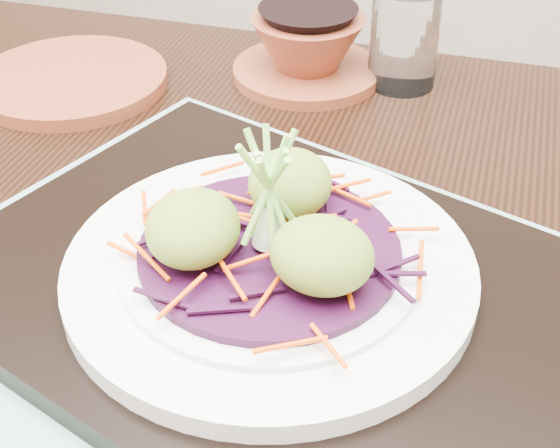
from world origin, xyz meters
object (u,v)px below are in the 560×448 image
(dining_table, at_px, (280,374))
(water_glass, at_px, (405,38))
(terracotta_bowl_set, at_px, (307,51))
(terracotta_side_plate, at_px, (72,80))
(serving_tray, at_px, (270,288))
(white_plate, at_px, (270,267))

(dining_table, relative_size, water_glass, 12.82)
(water_glass, xyz_separation_m, terracotta_bowl_set, (-0.09, -0.02, -0.02))
(water_glass, bearing_deg, terracotta_side_plate, -160.28)
(serving_tray, xyz_separation_m, terracotta_bowl_set, (-0.07, 0.32, 0.01))
(serving_tray, distance_m, white_plate, 0.02)
(dining_table, xyz_separation_m, terracotta_side_plate, (-0.28, 0.20, 0.10))
(terracotta_bowl_set, bearing_deg, white_plate, -77.06)
(white_plate, xyz_separation_m, water_glass, (0.02, 0.34, 0.02))
(serving_tray, relative_size, terracotta_side_plate, 2.16)
(dining_table, distance_m, white_plate, 0.13)
(dining_table, bearing_deg, white_plate, -87.63)
(dining_table, distance_m, water_glass, 0.34)
(terracotta_side_plate, bearing_deg, white_plate, -39.17)
(white_plate, relative_size, terracotta_side_plate, 1.41)
(serving_tray, distance_m, terracotta_bowl_set, 0.33)
(terracotta_side_plate, distance_m, terracotta_bowl_set, 0.23)
(dining_table, xyz_separation_m, terracotta_bowl_set, (-0.07, 0.29, 0.12))
(terracotta_side_plate, distance_m, water_glass, 0.32)
(dining_table, distance_m, terracotta_bowl_set, 0.33)
(serving_tray, xyz_separation_m, white_plate, (0.00, 0.00, 0.02))
(dining_table, height_order, water_glass, water_glass)
(serving_tray, bearing_deg, terracotta_side_plate, 158.09)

